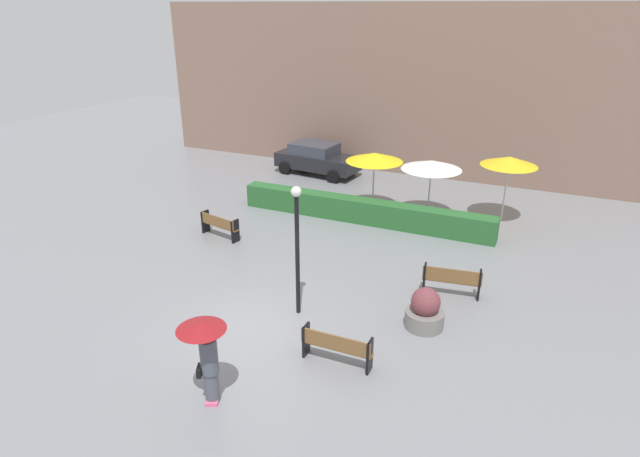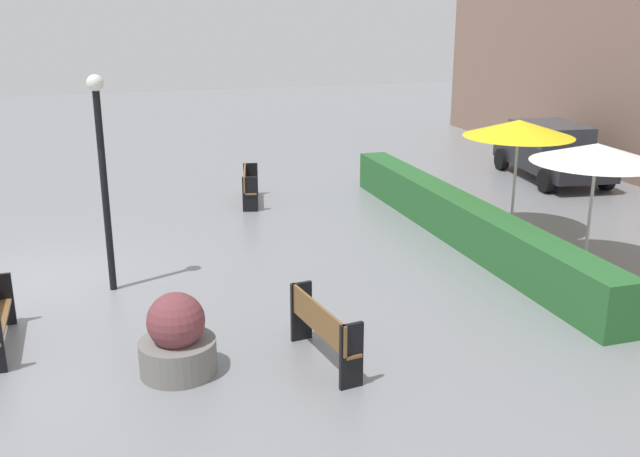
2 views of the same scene
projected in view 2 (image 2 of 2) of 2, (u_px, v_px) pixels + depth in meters
name	position (u px, v px, depth m)	size (l,w,h in m)	color
ground_plane	(40.00, 281.00, 13.15)	(60.00, 60.00, 0.00)	gray
bench_far_left	(249.00, 183.00, 18.20)	(1.73, 0.72, 0.86)	brown
bench_far_right	(322.00, 327.00, 10.01)	(1.73, 0.56, 0.91)	brown
planter_pot	(177.00, 340.00, 9.76)	(1.04, 1.04, 1.15)	slate
lamp_post	(102.00, 161.00, 12.11)	(0.28, 0.28, 3.73)	black
patio_umbrella_yellow	(519.00, 128.00, 15.14)	(2.31, 2.31, 2.51)	silver
patio_umbrella_white	(597.00, 153.00, 13.14)	(2.38, 2.38, 2.41)	silver
hedge_strip	(460.00, 220.00, 15.29)	(10.28, 0.70, 0.93)	#28602D
parked_car	(552.00, 151.00, 20.68)	(4.38, 2.38, 1.57)	black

